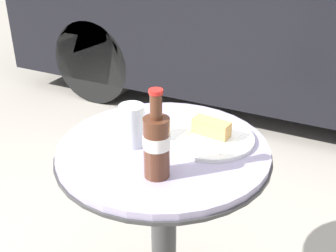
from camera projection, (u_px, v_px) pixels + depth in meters
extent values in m
cylinder|color=#333333|center=(164.00, 246.00, 1.38)|extent=(0.08, 0.08, 0.72)
cylinder|color=#333333|center=(163.00, 153.00, 1.22)|extent=(0.62, 0.62, 0.01)
cylinder|color=#9E93B2|center=(163.00, 149.00, 1.21)|extent=(0.61, 0.61, 0.02)
cylinder|color=#4C2819|center=(157.00, 148.00, 1.04)|extent=(0.07, 0.07, 0.16)
cylinder|color=silver|center=(157.00, 141.00, 1.03)|extent=(0.07, 0.07, 0.04)
cylinder|color=#4C2819|center=(156.00, 106.00, 0.98)|extent=(0.03, 0.03, 0.06)
cylinder|color=red|center=(156.00, 92.00, 0.97)|extent=(0.03, 0.03, 0.01)
cylinder|color=#C68923|center=(132.00, 129.00, 1.19)|extent=(0.07, 0.07, 0.10)
cylinder|color=silver|center=(132.00, 125.00, 1.19)|extent=(0.07, 0.07, 0.12)
cylinder|color=white|center=(210.00, 138.00, 1.23)|extent=(0.26, 0.26, 0.01)
cube|color=white|center=(210.00, 136.00, 1.23)|extent=(0.17, 0.17, 0.00)
cube|color=tan|center=(211.00, 128.00, 1.22)|extent=(0.11, 0.06, 0.05)
cube|color=black|center=(284.00, 28.00, 3.23)|extent=(4.02, 1.66, 0.74)
cylinder|color=black|center=(178.00, 20.00, 4.41)|extent=(0.64, 0.20, 0.64)
cylinder|color=black|center=(97.00, 60.00, 3.25)|extent=(0.64, 0.20, 0.64)
cylinder|color=black|center=(56.00, 10.00, 4.49)|extent=(0.15, 0.15, 0.81)
cylinder|color=black|center=(61.00, 13.00, 4.35)|extent=(0.15, 0.15, 0.81)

